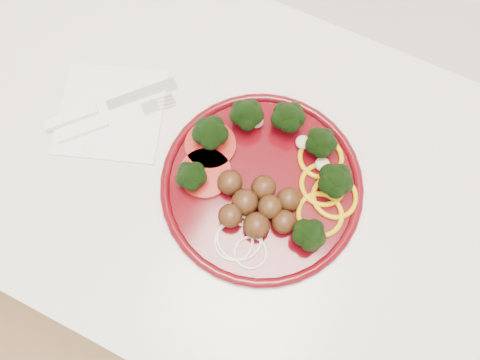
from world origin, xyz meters
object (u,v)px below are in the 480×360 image
at_px(napkin, 111,112).
at_px(knife, 94,110).
at_px(fork, 97,126).
at_px(plate, 265,180).

relative_size(napkin, knife, 0.94).
bearing_deg(knife, napkin, -22.66).
bearing_deg(fork, knife, 83.00).
relative_size(plate, fork, 1.97).
xyz_separation_m(napkin, knife, (-0.02, -0.01, 0.01)).
bearing_deg(plate, knife, -177.85).
distance_m(plate, fork, 0.27).
relative_size(napkin, fork, 1.06).
distance_m(napkin, knife, 0.03).
height_order(knife, fork, knife).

